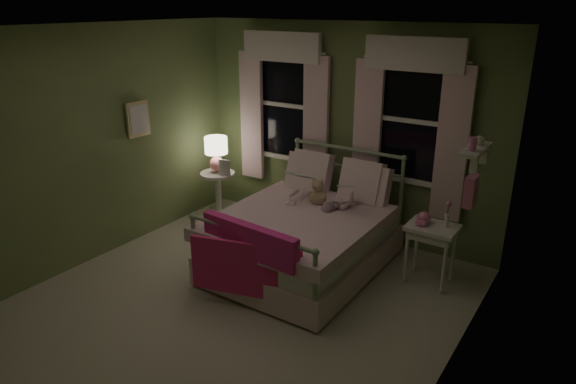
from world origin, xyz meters
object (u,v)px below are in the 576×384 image
Objects in this scene: child_left at (305,170)px; child_right at (348,183)px; teddy_bear at (318,194)px; nightstand_left at (218,189)px; nightstand_right at (432,235)px; bed at (305,235)px; table_lamp at (216,151)px.

child_left is 0.56m from child_right.
nightstand_left is at bearing 170.99° from teddy_bear.
nightstand_right is (1.26, 0.16, -0.24)m from teddy_bear.
child_right is (0.28, 0.42, 0.54)m from bed.
nightstand_left is at bearing 162.70° from bed.
table_lamp is (-2.00, 0.11, 0.03)m from child_right.
child_left is 2.61× the size of teddy_bear.
table_lamp is at bearing 0.00° from nightstand_left.
child_left is at bearing 21.27° from child_right.
table_lamp is (-1.72, 0.54, 0.57)m from bed.
child_left is 1.72× the size of table_lamp.
child_right is 2.07m from nightstand_left.
teddy_bear is at bearing 50.76° from child_right.
bed is at bearing -90.00° from teddy_bear.
child_left is (-0.28, 0.42, 0.59)m from bed.
teddy_bear is 1.75m from table_lamp.
nightstand_right is (2.98, -0.11, -0.40)m from table_lamp.
child_right is 2.27× the size of teddy_bear.
child_left is 0.37m from teddy_bear.
bed is 1.34m from nightstand_right.
table_lamp is (-1.44, 0.11, -0.02)m from child_left.
table_lamp is (0.00, 0.00, 0.54)m from nightstand_left.
child_left is 1.25× the size of nightstand_left.
nightstand_left is 0.54m from table_lamp.
bed reaches higher than nightstand_left.
table_lamp reaches higher than teddy_bear.
table_lamp reaches higher than nightstand_right.
child_right is at bearing -179.66° from nightstand_right.
child_left reaches higher than nightstand_left.
bed is 1.89m from table_lamp.
child_right is 1.10× the size of nightstand_right.
nightstand_left is (-1.72, 0.27, -0.37)m from teddy_bear.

